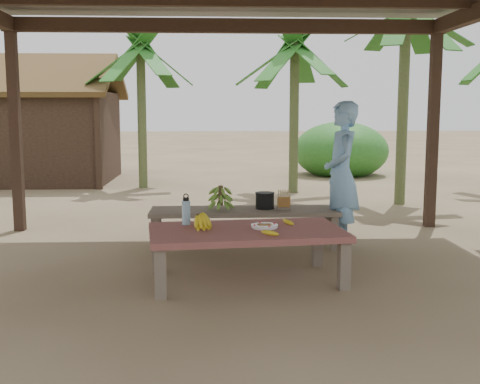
{
  "coord_description": "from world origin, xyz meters",
  "views": [
    {
      "loc": [
        -0.23,
        -5.79,
        1.61
      ],
      "look_at": [
        0.06,
        0.12,
        0.8
      ],
      "focal_mm": 45.0,
      "sensor_mm": 36.0,
      "label": 1
    }
  ],
  "objects_px": {
    "plate": "(264,226)",
    "woman": "(341,175)",
    "work_table": "(246,236)",
    "water_flask": "(186,212)",
    "cooking_pot": "(265,201)",
    "bench": "(244,214)",
    "ripe_banana_bunch": "(198,220)"
  },
  "relations": [
    {
      "from": "woman",
      "to": "cooking_pot",
      "type": "bearing_deg",
      "value": -93.96
    },
    {
      "from": "water_flask",
      "to": "work_table",
      "type": "bearing_deg",
      "value": -24.57
    },
    {
      "from": "woman",
      "to": "water_flask",
      "type": "bearing_deg",
      "value": -56.41
    },
    {
      "from": "plate",
      "to": "woman",
      "type": "relative_size",
      "value": 0.15
    },
    {
      "from": "bench",
      "to": "work_table",
      "type": "bearing_deg",
      "value": -92.49
    },
    {
      "from": "bench",
      "to": "ripe_banana_bunch",
      "type": "distance_m",
      "value": 1.48
    },
    {
      "from": "water_flask",
      "to": "cooking_pot",
      "type": "bearing_deg",
      "value": 53.98
    },
    {
      "from": "woman",
      "to": "work_table",
      "type": "bearing_deg",
      "value": -39.69
    },
    {
      "from": "plate",
      "to": "water_flask",
      "type": "height_order",
      "value": "water_flask"
    },
    {
      "from": "plate",
      "to": "water_flask",
      "type": "distance_m",
      "value": 0.79
    },
    {
      "from": "work_table",
      "to": "cooking_pot",
      "type": "bearing_deg",
      "value": 71.66
    },
    {
      "from": "ripe_banana_bunch",
      "to": "plate",
      "type": "bearing_deg",
      "value": -1.23
    },
    {
      "from": "work_table",
      "to": "ripe_banana_bunch",
      "type": "xyz_separation_m",
      "value": [
        -0.45,
        0.06,
        0.14
      ]
    },
    {
      "from": "bench",
      "to": "cooking_pot",
      "type": "height_order",
      "value": "cooking_pot"
    },
    {
      "from": "ripe_banana_bunch",
      "to": "plate",
      "type": "distance_m",
      "value": 0.63
    },
    {
      "from": "plate",
      "to": "water_flask",
      "type": "xyz_separation_m",
      "value": [
        -0.75,
        0.22,
        0.11
      ]
    },
    {
      "from": "bench",
      "to": "ripe_banana_bunch",
      "type": "bearing_deg",
      "value": -110.5
    },
    {
      "from": "work_table",
      "to": "cooking_pot",
      "type": "xyz_separation_m",
      "value": [
        0.31,
        1.47,
        0.11
      ]
    },
    {
      "from": "work_table",
      "to": "plate",
      "type": "relative_size",
      "value": 7.45
    },
    {
      "from": "ripe_banana_bunch",
      "to": "bench",
      "type": "bearing_deg",
      "value": 69.61
    },
    {
      "from": "bench",
      "to": "plate",
      "type": "xyz_separation_m",
      "value": [
        0.12,
        -1.39,
        0.12
      ]
    },
    {
      "from": "bench",
      "to": "plate",
      "type": "bearing_deg",
      "value": -85.35
    },
    {
      "from": "cooking_pot",
      "to": "woman",
      "type": "distance_m",
      "value": 0.95
    },
    {
      "from": "water_flask",
      "to": "cooking_pot",
      "type": "height_order",
      "value": "water_flask"
    },
    {
      "from": "ripe_banana_bunch",
      "to": "plate",
      "type": "relative_size",
      "value": 1.0
    },
    {
      "from": "work_table",
      "to": "water_flask",
      "type": "relative_size",
      "value": 6.23
    },
    {
      "from": "woman",
      "to": "plate",
      "type": "bearing_deg",
      "value": -36.14
    },
    {
      "from": "plate",
      "to": "cooking_pot",
      "type": "relative_size",
      "value": 1.17
    },
    {
      "from": "work_table",
      "to": "plate",
      "type": "distance_m",
      "value": 0.2
    },
    {
      "from": "work_table",
      "to": "ripe_banana_bunch",
      "type": "height_order",
      "value": "ripe_banana_bunch"
    },
    {
      "from": "bench",
      "to": "woman",
      "type": "xyz_separation_m",
      "value": [
        1.14,
        -0.04,
        0.46
      ]
    },
    {
      "from": "work_table",
      "to": "ripe_banana_bunch",
      "type": "bearing_deg",
      "value": 166.32
    }
  ]
}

